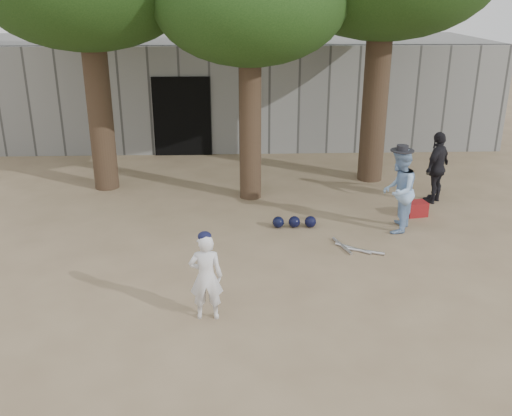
{
  "coord_description": "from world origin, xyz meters",
  "views": [
    {
      "loc": [
        0.25,
        -8.01,
        4.41
      ],
      "look_at": [
        0.6,
        1.0,
        0.95
      ],
      "focal_mm": 40.0,
      "sensor_mm": 36.0,
      "label": 1
    }
  ],
  "objects_px": {
    "boy_player": "(206,277)",
    "red_bag": "(416,209)",
    "spectator_dark": "(437,167)",
    "spectator_blue": "(399,191)"
  },
  "relations": [
    {
      "from": "spectator_dark",
      "to": "red_bag",
      "type": "height_order",
      "value": "spectator_dark"
    },
    {
      "from": "boy_player",
      "to": "red_bag",
      "type": "relative_size",
      "value": 3.1
    },
    {
      "from": "spectator_dark",
      "to": "spectator_blue",
      "type": "bearing_deg",
      "value": 4.91
    },
    {
      "from": "boy_player",
      "to": "spectator_blue",
      "type": "bearing_deg",
      "value": -139.93
    },
    {
      "from": "red_bag",
      "to": "spectator_blue",
      "type": "bearing_deg",
      "value": -129.59
    },
    {
      "from": "spectator_dark",
      "to": "red_bag",
      "type": "xyz_separation_m",
      "value": [
        -0.65,
        -0.82,
        -0.64
      ]
    },
    {
      "from": "boy_player",
      "to": "red_bag",
      "type": "bearing_deg",
      "value": -138.19
    },
    {
      "from": "spectator_blue",
      "to": "spectator_dark",
      "type": "xyz_separation_m",
      "value": [
        1.29,
        1.59,
        -0.03
      ]
    },
    {
      "from": "boy_player",
      "to": "red_bag",
      "type": "height_order",
      "value": "boy_player"
    },
    {
      "from": "spectator_blue",
      "to": "spectator_dark",
      "type": "height_order",
      "value": "spectator_blue"
    }
  ]
}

